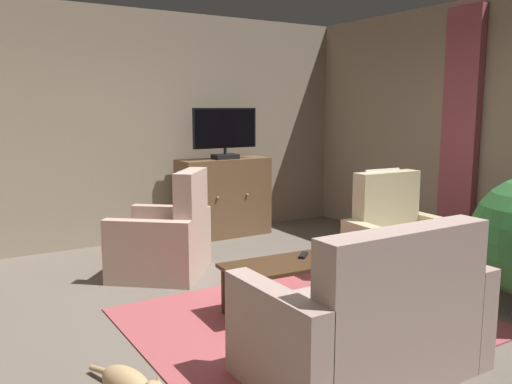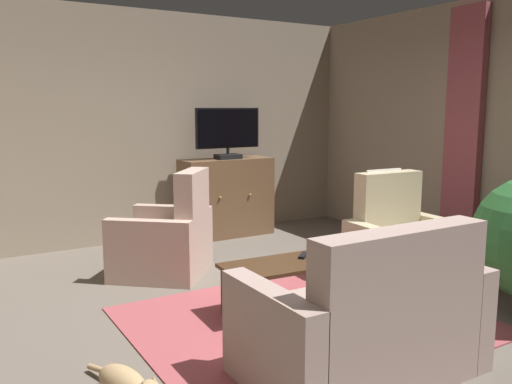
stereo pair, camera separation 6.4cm
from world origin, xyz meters
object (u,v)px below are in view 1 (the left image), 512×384
at_px(sofa_floral, 369,323).
at_px(tv_cabinet, 224,199).
at_px(tv_remote, 303,255).
at_px(armchair_facing_sofa, 165,242).
at_px(cat, 130,384).
at_px(armchair_by_fireplace, 406,252).
at_px(coffee_table, 287,268).
at_px(television, 225,132).

bearing_deg(sofa_floral, tv_cabinet, 75.24).
bearing_deg(tv_remote, armchair_facing_sofa, 73.43).
distance_m(tv_remote, armchair_facing_sofa, 1.55).
relative_size(armchair_facing_sofa, cat, 1.73).
bearing_deg(armchair_by_fireplace, coffee_table, 177.71).
bearing_deg(tv_cabinet, coffee_table, -107.48).
relative_size(tv_remote, cat, 0.24).
xyz_separation_m(tv_remote, armchair_by_fireplace, (1.10, -0.12, -0.11)).
height_order(tv_remote, sofa_floral, sofa_floral).
distance_m(television, cat, 4.14).
height_order(sofa_floral, armchair_facing_sofa, armchair_facing_sofa).
bearing_deg(cat, armchair_by_fireplace, 11.33).
relative_size(television, tv_remote, 5.15).
height_order(coffee_table, cat, coffee_table).
xyz_separation_m(armchair_facing_sofa, cat, (-1.07, -2.09, -0.24)).
bearing_deg(sofa_floral, tv_remote, 72.53).
xyz_separation_m(tv_remote, armchair_facing_sofa, (-0.67, 1.40, -0.10)).
bearing_deg(cat, coffee_table, 22.16).
bearing_deg(tv_cabinet, television, -90.00).
distance_m(armchair_by_fireplace, cat, 2.90).
height_order(armchair_by_fireplace, armchair_facing_sofa, armchair_by_fireplace).
bearing_deg(armchair_by_fireplace, cat, -168.67).
bearing_deg(tv_remote, armchair_by_fireplace, -48.36).
xyz_separation_m(tv_cabinet, television, (-0.00, -0.05, 0.87)).
bearing_deg(armchair_by_fireplace, tv_remote, 173.68).
distance_m(tv_remote, sofa_floral, 1.24).
relative_size(tv_cabinet, television, 1.35).
bearing_deg(tv_cabinet, tv_remote, -103.47).
height_order(tv_remote, armchair_facing_sofa, armchair_facing_sofa).
height_order(tv_cabinet, television, television).
relative_size(tv_cabinet, armchair_facing_sofa, 0.98).
xyz_separation_m(tv_cabinet, armchair_by_fireplace, (0.49, -2.66, -0.16)).
bearing_deg(armchair_facing_sofa, coffee_table, -72.86).
bearing_deg(tv_remote, sofa_floral, -149.51).
distance_m(tv_remote, armchair_by_fireplace, 1.11).
xyz_separation_m(tv_remote, cat, (-1.74, -0.69, -0.34)).
xyz_separation_m(coffee_table, sofa_floral, (-0.16, -1.11, -0.03)).
distance_m(television, armchair_facing_sofa, 1.96).
distance_m(television, sofa_floral, 3.93).
distance_m(tv_cabinet, tv_remote, 2.61).
distance_m(tv_cabinet, coffee_table, 2.74).
relative_size(television, armchair_facing_sofa, 0.72).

